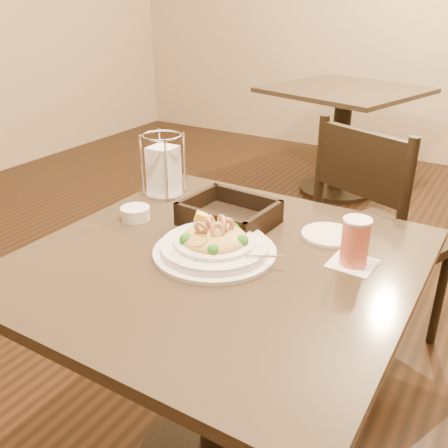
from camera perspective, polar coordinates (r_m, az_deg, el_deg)
The scene contains 9 objects.
main_table at distance 1.34m, azimuth -0.45°, elevation -12.55°, with size 0.90×0.90×0.74m.
background_table at distance 3.60m, azimuth 13.34°, elevation 11.23°, with size 1.11×1.11×0.74m.
dining_chair_near at distance 1.96m, azimuth 16.86°, elevation -1.10°, with size 0.55×0.55×0.93m.
pasta_bowl at distance 1.21m, azimuth -1.07°, elevation -2.26°, with size 0.33×0.30×0.10m.
drink_glass at distance 1.19m, azimuth 14.75°, elevation -2.02°, with size 0.11×0.11×0.12m.
bread_basket at distance 1.38m, azimuth 0.58°, elevation 0.91°, with size 0.25×0.21×0.07m.
napkin_caddy at distance 1.57m, azimuth -6.92°, elevation 6.28°, with size 0.12×0.12×0.20m.
side_plate at distance 1.34m, azimuth 11.89°, elevation -1.22°, with size 0.14×0.14×0.01m, color white.
butter_ramekin at distance 1.43m, azimuth -10.09°, elevation 1.22°, with size 0.08×0.08×0.04m, color white.
Camera 1 is at (0.56, -0.90, 1.32)m, focal length 40.00 mm.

